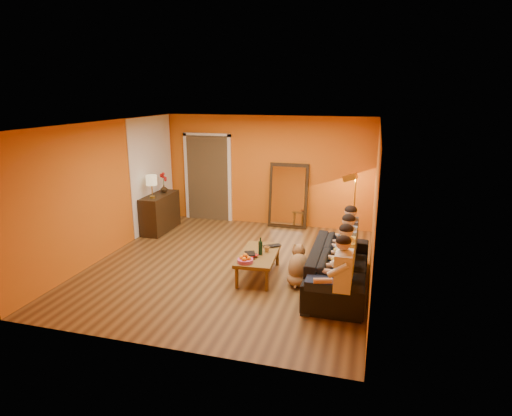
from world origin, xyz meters
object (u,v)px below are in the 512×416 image
(person_mid_left, at_px, (346,263))
(wine_bottle, at_px, (260,246))
(person_far_left, at_px, (343,277))
(person_far_right, at_px, (350,239))
(mirror_frame, at_px, (288,196))
(vase, at_px, (164,189))
(tumbler, at_px, (267,249))
(laptop, at_px, (273,247))
(table_lamp, at_px, (152,187))
(coffee_table, at_px, (258,265))
(floor_lamp, at_px, (354,208))
(dog, at_px, (299,265))
(sideboard, at_px, (160,213))
(person_mid_right, at_px, (348,250))
(sofa, at_px, (339,267))

(person_mid_left, height_order, wine_bottle, person_mid_left)
(person_far_left, xyz_separation_m, person_far_right, (0.00, 1.65, 0.00))
(person_far_left, bearing_deg, mirror_frame, 111.62)
(person_far_left, bearing_deg, vase, 144.15)
(person_far_left, height_order, person_mid_left, same)
(tumbler, bearing_deg, laptop, 75.38)
(person_far_left, bearing_deg, person_far_right, 90.00)
(table_lamp, xyz_separation_m, coffee_table, (2.86, -1.57, -0.90))
(person_far_left, bearing_deg, laptop, 133.78)
(floor_lamp, bearing_deg, laptop, -111.71)
(coffee_table, height_order, vase, vase)
(person_far_left, height_order, laptop, person_far_left)
(laptop, bearing_deg, dog, -77.40)
(table_lamp, distance_m, laptop, 3.34)
(table_lamp, bearing_deg, mirror_frame, 26.32)
(person_mid_left, relative_size, wine_bottle, 3.94)
(laptop, bearing_deg, floor_lamp, 20.56)
(floor_lamp, bearing_deg, coffee_table, -110.94)
(person_far_right, height_order, laptop, person_far_right)
(floor_lamp, height_order, vase, floor_lamp)
(floor_lamp, xyz_separation_m, laptop, (-1.30, -2.02, -0.29))
(coffee_table, relative_size, person_far_right, 1.00)
(dog, distance_m, person_mid_left, 0.90)
(sideboard, bearing_deg, person_mid_right, -22.47)
(sofa, xyz_separation_m, person_far_left, (0.13, -1.00, 0.27))
(dog, height_order, laptop, dog)
(person_mid_left, relative_size, person_mid_right, 1.00)
(tumbler, height_order, laptop, tumbler)
(floor_lamp, bearing_deg, dog, -95.72)
(person_mid_left, distance_m, vase, 5.10)
(sideboard, relative_size, sofa, 0.51)
(dog, distance_m, person_mid_right, 0.85)
(tumbler, relative_size, laptop, 0.30)
(coffee_table, relative_size, laptop, 3.66)
(sideboard, xyz_separation_m, person_far_left, (4.37, -2.91, 0.18))
(table_lamp, bearing_deg, sofa, -20.76)
(person_mid_left, bearing_deg, sofa, 106.11)
(floor_lamp, xyz_separation_m, person_mid_right, (0.03, -2.31, -0.11))
(wine_bottle, distance_m, laptop, 0.44)
(coffee_table, bearing_deg, tumbler, 41.24)
(sofa, height_order, vase, vase)
(coffee_table, distance_m, person_mid_right, 1.56)
(mirror_frame, relative_size, laptop, 4.55)
(table_lamp, xyz_separation_m, person_mid_left, (4.37, -2.06, -0.49))
(sideboard, xyz_separation_m, dog, (3.59, -1.99, -0.09))
(person_far_left, distance_m, wine_bottle, 1.76)
(person_mid_right, relative_size, wine_bottle, 3.94)
(sofa, distance_m, person_mid_left, 0.54)
(coffee_table, xyz_separation_m, person_far_right, (1.51, 0.61, 0.40))
(sideboard, xyz_separation_m, sofa, (4.24, -1.91, -0.09))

